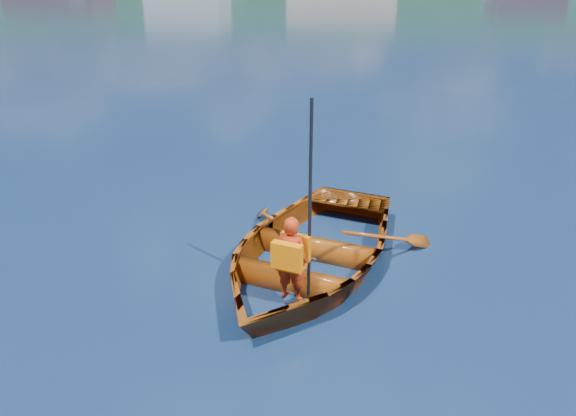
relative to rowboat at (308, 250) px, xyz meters
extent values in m
plane|color=#142143|center=(-0.18, -0.89, -0.24)|extent=(600.00, 600.00, 0.00)
imported|color=brown|center=(0.00, 0.00, 0.00)|extent=(3.66, 4.39, 0.78)
imported|color=#AF2C0E|center=(-0.11, -0.91, 0.36)|extent=(0.42, 0.34, 1.01)
cube|color=orange|center=(-0.14, -1.02, 0.46)|extent=(0.35, 0.19, 0.30)
cube|color=orange|center=(-0.08, -0.79, 0.46)|extent=(0.35, 0.17, 0.30)
cube|color=orange|center=(-0.11, -0.91, 0.28)|extent=(0.35, 0.30, 0.05)
cylinder|color=black|center=(0.08, -0.80, 0.99)|extent=(0.04, 0.04, 2.26)
camera|label=1|loc=(0.52, -6.23, 3.35)|focal=35.00mm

